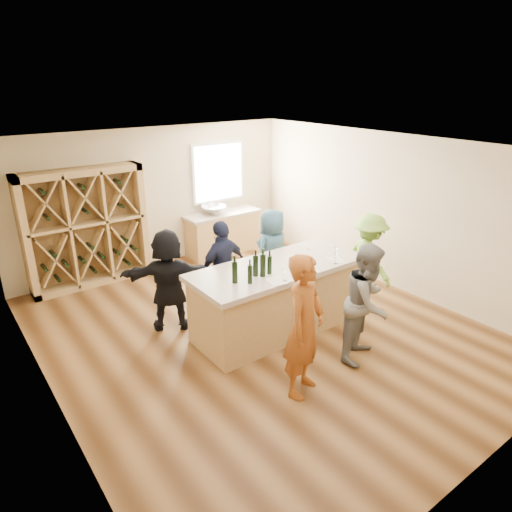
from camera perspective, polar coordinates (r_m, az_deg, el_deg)
floor at (r=7.27m, az=0.31°, el=-9.48°), size 6.00×7.00×0.10m
ceiling at (r=6.29m, az=0.37°, el=13.80°), size 6.00×7.00×0.10m
wall_back at (r=9.59m, az=-12.61°, el=7.16°), size 6.00×0.10×2.80m
wall_front at (r=4.62m, az=28.40°, el=-11.14°), size 6.00×0.10×2.80m
wall_left at (r=5.53m, az=-25.96°, el=-5.35°), size 0.10×7.00×2.80m
wall_right at (r=8.73m, az=16.62°, el=5.38°), size 0.10×7.00×2.80m
window_frame at (r=10.14m, az=-4.76°, el=10.38°), size 1.30×0.06×1.30m
window_pane at (r=10.11m, az=-4.65°, el=10.36°), size 1.18×0.01×1.18m
wine_rack at (r=8.93m, az=-20.44°, el=3.25°), size 2.20×0.45×2.20m
back_counter_base at (r=10.20m, az=-4.20°, el=2.80°), size 1.60×0.58×0.86m
back_counter_top at (r=10.06m, az=-4.27°, el=5.28°), size 1.70×0.62×0.06m
sink at (r=9.93m, az=-5.27°, el=5.76°), size 0.54×0.54×0.19m
faucet at (r=10.06m, az=-5.82°, el=6.29°), size 0.02×0.02×0.30m
tasting_counter_base at (r=7.03m, az=2.73°, el=-5.53°), size 2.60×1.00×1.00m
tasting_counter_top at (r=6.80m, az=2.81°, el=-1.47°), size 2.72×1.12×0.08m
wine_bottle_a at (r=6.16m, az=-2.67°, el=-2.00°), size 0.09×0.09×0.32m
wine_bottle_b at (r=6.15m, az=-0.76°, el=-2.29°), size 0.07×0.07×0.26m
wine_bottle_c at (r=6.37m, az=-0.06°, el=-1.19°), size 0.09×0.09×0.31m
wine_bottle_d at (r=6.35m, az=0.86°, el=-1.16°), size 0.08×0.08×0.33m
wine_bottle_e at (r=6.45m, az=1.70°, el=-1.08°), size 0.07×0.07×0.27m
wine_glass_a at (r=6.25m, az=3.57°, el=-2.43°), size 0.08×0.08×0.17m
wine_glass_b at (r=6.53m, az=6.21°, el=-1.29°), size 0.08×0.08×0.19m
wine_glass_c at (r=6.91m, az=9.95°, el=-0.21°), size 0.08×0.08×0.19m
wine_glass_d at (r=6.98m, az=6.56°, el=0.09°), size 0.07×0.07×0.16m
wine_glass_e at (r=7.13m, az=9.94°, el=0.42°), size 0.09×0.09×0.18m
tasting_menu_a at (r=6.27m, az=2.53°, el=-3.14°), size 0.26×0.32×0.00m
tasting_menu_b at (r=6.67m, az=6.45°, el=-1.69°), size 0.23×0.31×0.00m
tasting_menu_c at (r=7.09m, az=9.91°, el=-0.46°), size 0.29×0.33×0.00m
person_near_left at (r=5.53m, az=6.06°, el=-8.75°), size 0.81×0.72×1.83m
person_near_right at (r=6.39m, az=13.75°, el=-5.69°), size 0.92×0.71×1.68m
person_server at (r=7.94m, az=13.85°, el=-0.49°), size 0.68×1.11×1.61m
person_far_mid at (r=7.41m, az=-4.13°, el=-1.53°), size 1.00×0.63×1.60m
person_far_right at (r=8.05m, az=2.04°, el=0.37°), size 0.86×0.66×1.59m
person_far_left at (r=7.07m, az=-10.86°, el=-2.98°), size 1.57×1.22×1.62m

